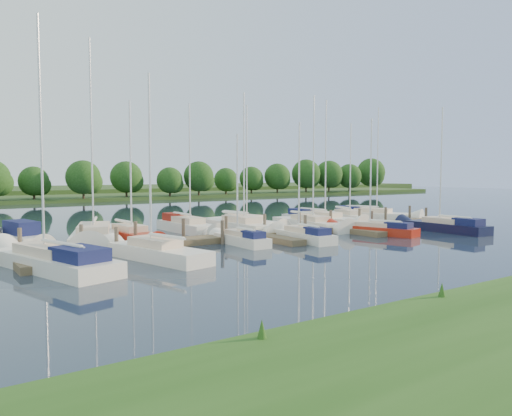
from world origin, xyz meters
TOP-DOWN VIEW (x-y plane):
  - ground at (0.00, 0.00)m, footprint 260.00×260.00m
  - dock at (0.00, 7.31)m, footprint 40.00×6.00m
  - mooring_pilings at (0.00, 8.43)m, footprint 38.24×2.84m
  - far_shore at (0.00, 75.00)m, footprint 180.00×30.00m
  - distant_hill at (0.00, 100.00)m, footprint 220.00×40.00m
  - treeline at (-2.94, 61.45)m, footprint 145.11×9.44m
  - motorboat at (-14.63, 13.77)m, footprint 2.72×6.28m
  - sailboat_n_2 at (-10.46, 12.24)m, footprint 5.68×11.20m
  - sailboat_n_3 at (-8.14, 11.63)m, footprint 2.29×7.86m
  - sailboat_n_4 at (-2.45, 14.09)m, footprint 2.11×8.20m
  - sailboat_n_5 at (1.41, 12.00)m, footprint 2.36×9.02m
  - sailboat_n_6 at (2.80, 13.74)m, footprint 3.36×8.57m
  - sailboat_n_7 at (7.55, 10.54)m, footprint 2.64×9.21m
  - sailboat_n_8 at (10.74, 12.77)m, footprint 2.87×9.36m
  - sailboat_n_9 at (15.00, 13.54)m, footprint 3.27×7.83m
  - sailboat_n_10 at (18.49, 13.54)m, footprint 5.18×9.19m
  - sailboat_s_0 at (-15.10, 4.03)m, footprint 4.61×10.26m
  - sailboat_s_1 at (-9.75, 3.65)m, footprint 3.46×8.24m
  - sailboat_s_2 at (-2.76, 5.81)m, footprint 1.43×5.85m
  - sailboat_s_3 at (1.74, 4.86)m, footprint 2.05×6.71m
  - sailboat_s_4 at (8.89, 4.68)m, footprint 3.36×7.32m
  - sailboat_s_5 at (14.89, 2.66)m, footprint 2.21×8.16m

SIDE VIEW (x-z plane):
  - ground at x=0.00m, z-range 0.00..0.00m
  - dock at x=0.00m, z-range 0.00..0.40m
  - sailboat_n_7 at x=7.55m, z-range -5.54..6.08m
  - sailboat_n_9 at x=15.00m, z-range -4.72..5.27m
  - sailboat_n_2 at x=-10.46m, z-range -6.80..7.36m
  - sailboat_n_3 at x=-8.14m, z-range -4.78..5.34m
  - sailboat_n_6 at x=2.80m, z-range -5.17..5.73m
  - sailboat_s_1 at x=-9.75m, z-range -5.00..5.57m
  - sailboat_n_5 at x=1.41m, z-range -5.52..6.09m
  - far_shore at x=0.00m, z-range 0.00..0.60m
  - sailboat_s_4 at x=8.89m, z-range -4.32..4.93m
  - sailboat_s_2 at x=-2.76m, z-range -3.51..4.14m
  - sailboat_s_3 at x=1.74m, z-range -3.99..4.62m
  - sailboat_n_10 at x=18.49m, z-range -5.58..6.22m
  - sailboat_s_5 at x=14.89m, z-range -4.89..5.55m
  - sailboat_n_8 at x=10.74m, z-range -5.58..6.24m
  - sailboat_s_0 at x=-15.10m, z-range -6.11..6.78m
  - sailboat_n_4 at x=-2.45m, z-range -4.98..5.67m
  - motorboat at x=-14.63m, z-range -0.61..1.40m
  - mooring_pilings at x=0.00m, z-range -0.40..1.60m
  - distant_hill at x=0.00m, z-range 0.00..1.40m
  - treeline at x=-2.94m, z-range 0.02..8.27m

